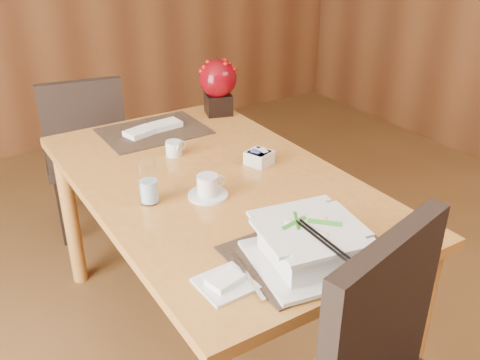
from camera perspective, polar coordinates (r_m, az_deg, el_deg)
dining_table at (r=2.02m, az=-2.63°, el=-2.37°), size 0.90×1.50×0.75m
placemat_near at (r=1.59m, az=7.31°, el=-7.57°), size 0.45×0.33×0.01m
placemat_far at (r=2.43m, az=-9.18°, el=5.17°), size 0.45×0.33×0.01m
soup_setting at (r=1.51m, az=7.38°, el=-6.91°), size 0.35×0.35×0.12m
coffee_cup at (r=1.85m, az=-3.46°, el=-0.81°), size 0.14×0.14×0.08m
water_glass at (r=1.81m, az=-9.73°, el=-0.24°), size 0.08×0.08×0.15m
creamer_jug at (r=2.17m, az=-7.09°, el=3.36°), size 0.09×0.09×0.06m
sugar_caddy at (r=2.08m, az=2.06°, el=2.38°), size 0.11×0.11×0.05m
berry_decor at (r=2.57m, az=-2.37°, el=10.23°), size 0.18×0.18×0.26m
napkins_far at (r=2.43m, az=-9.05°, el=5.53°), size 0.28×0.14×0.02m
bread_plate at (r=1.45m, az=-1.59°, el=-11.02°), size 0.15×0.15×0.01m
far_chair at (r=2.94m, az=-16.11°, el=3.30°), size 0.50×0.50×0.91m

